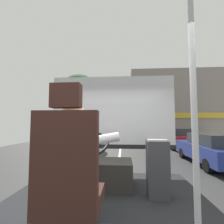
{
  "coord_description": "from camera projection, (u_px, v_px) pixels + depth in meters",
  "views": [
    {
      "loc": [
        0.23,
        -1.73,
        1.74
      ],
      "look_at": [
        0.05,
        0.81,
        1.92
      ],
      "focal_mm": 26.33,
      "sensor_mm": 36.0,
      "label": 1
    }
  ],
  "objects": [
    {
      "name": "parked_car_red",
      "position": [
        179.0,
        138.0,
        11.93
      ],
      "size": [
        1.79,
        3.9,
        1.42
      ],
      "color": "maroon",
      "rests_on": "ground"
    },
    {
      "name": "street_tree",
      "position": [
        79.0,
        94.0,
        13.69
      ],
      "size": [
        3.22,
        3.22,
        5.86
      ],
      "color": "#4C3828",
      "rests_on": "ground"
    },
    {
      "name": "parked_car_blue",
      "position": [
        215.0,
        149.0,
        7.0
      ],
      "size": [
        2.0,
        4.07,
        1.31
      ],
      "color": "navy",
      "rests_on": "ground"
    },
    {
      "name": "bus_driver",
      "position": [
        74.0,
        158.0,
        1.4
      ],
      "size": [
        0.78,
        0.64,
        0.74
      ],
      "color": "black",
      "rests_on": "driver_seat"
    },
    {
      "name": "handrail_pole",
      "position": [
        194.0,
        115.0,
        1.2
      ],
      "size": [
        0.04,
        0.04,
        2.07
      ],
      "color": "#B7B7BC",
      "rests_on": "bus_floor"
    },
    {
      "name": "driver_seat",
      "position": [
        69.0,
        181.0,
        1.27
      ],
      "size": [
        0.48,
        0.48,
        1.26
      ],
      "color": "black",
      "rests_on": "bus_floor"
    },
    {
      "name": "windshield_panel",
      "position": [
        112.0,
        120.0,
        3.36
      ],
      "size": [
        2.5,
        0.08,
        1.48
      ],
      "color": "silver"
    },
    {
      "name": "parked_car_white",
      "position": [
        160.0,
        133.0,
        17.57
      ],
      "size": [
        2.03,
        3.95,
        1.4
      ],
      "color": "silver",
      "rests_on": "ground"
    },
    {
      "name": "shop_building",
      "position": [
        173.0,
        105.0,
        20.85
      ],
      "size": [
        10.7,
        4.94,
        8.12
      ],
      "color": "gray",
      "rests_on": "ground"
    },
    {
      "name": "fare_box",
      "position": [
        158.0,
        168.0,
        2.17
      ],
      "size": [
        0.28,
        0.23,
        0.76
      ],
      "color": "#333338",
      "rests_on": "bus_floor"
    },
    {
      "name": "steering_console",
      "position": [
        96.0,
        173.0,
        2.51
      ],
      "size": [
        1.1,
        1.03,
        0.87
      ],
      "color": "#282623",
      "rests_on": "bus_floor"
    },
    {
      "name": "ground",
      "position": [
        120.0,
        152.0,
        10.37
      ],
      "size": [
        18.0,
        44.0,
        0.06
      ],
      "color": "#2F2F2F"
    }
  ]
}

